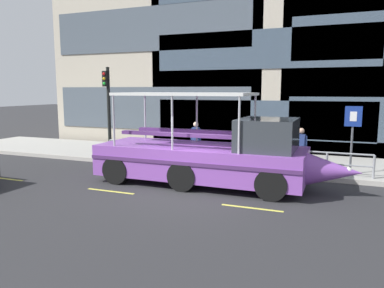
{
  "coord_description": "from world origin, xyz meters",
  "views": [
    {
      "loc": [
        4.62,
        -11.16,
        3.36
      ],
      "look_at": [
        -0.64,
        1.95,
        1.3
      ],
      "focal_mm": 34.63,
      "sensor_mm": 36.0,
      "label": 1
    }
  ],
  "objects_px": {
    "parking_sign": "(353,128)",
    "duck_tour_boat": "(213,156)",
    "traffic_light_pole": "(108,103)",
    "pedestrian_mid_right": "(196,136)",
    "pedestrian_near_bow": "(301,144)",
    "pedestrian_mid_left": "(250,139)"
  },
  "relations": [
    {
      "from": "duck_tour_boat",
      "to": "pedestrian_mid_right",
      "type": "distance_m",
      "value": 4.27
    },
    {
      "from": "traffic_light_pole",
      "to": "parking_sign",
      "type": "bearing_deg",
      "value": 1.19
    },
    {
      "from": "parking_sign",
      "to": "pedestrian_mid_left",
      "type": "distance_m",
      "value": 4.24
    },
    {
      "from": "traffic_light_pole",
      "to": "pedestrian_near_bow",
      "type": "bearing_deg",
      "value": 3.84
    },
    {
      "from": "parking_sign",
      "to": "duck_tour_boat",
      "type": "distance_m",
      "value": 5.46
    },
    {
      "from": "pedestrian_mid_left",
      "to": "pedestrian_mid_right",
      "type": "bearing_deg",
      "value": 179.27
    },
    {
      "from": "duck_tour_boat",
      "to": "pedestrian_mid_left",
      "type": "relative_size",
      "value": 5.4
    },
    {
      "from": "pedestrian_near_bow",
      "to": "duck_tour_boat",
      "type": "bearing_deg",
      "value": -129.68
    },
    {
      "from": "pedestrian_mid_right",
      "to": "pedestrian_near_bow",
      "type": "bearing_deg",
      "value": -5.73
    },
    {
      "from": "pedestrian_near_bow",
      "to": "pedestrian_mid_left",
      "type": "distance_m",
      "value": 2.26
    },
    {
      "from": "duck_tour_boat",
      "to": "pedestrian_mid_left",
      "type": "bearing_deg",
      "value": 82.79
    },
    {
      "from": "traffic_light_pole",
      "to": "pedestrian_mid_left",
      "type": "bearing_deg",
      "value": 8.91
    },
    {
      "from": "duck_tour_boat",
      "to": "parking_sign",
      "type": "bearing_deg",
      "value": 32.07
    },
    {
      "from": "parking_sign",
      "to": "traffic_light_pole",
      "type": "bearing_deg",
      "value": -178.81
    },
    {
      "from": "traffic_light_pole",
      "to": "pedestrian_near_bow",
      "type": "relative_size",
      "value": 2.57
    },
    {
      "from": "pedestrian_near_bow",
      "to": "pedestrian_mid_right",
      "type": "relative_size",
      "value": 0.96
    },
    {
      "from": "parking_sign",
      "to": "duck_tour_boat",
      "type": "relative_size",
      "value": 0.28
    },
    {
      "from": "duck_tour_boat",
      "to": "pedestrian_mid_right",
      "type": "relative_size",
      "value": 5.38
    },
    {
      "from": "traffic_light_pole",
      "to": "pedestrian_mid_right",
      "type": "bearing_deg",
      "value": 14.8
    },
    {
      "from": "parking_sign",
      "to": "pedestrian_mid_right",
      "type": "height_order",
      "value": "parking_sign"
    },
    {
      "from": "duck_tour_boat",
      "to": "pedestrian_mid_left",
      "type": "xyz_separation_m",
      "value": [
        0.47,
        3.68,
        0.16
      ]
    },
    {
      "from": "pedestrian_near_bow",
      "to": "pedestrian_mid_right",
      "type": "distance_m",
      "value": 4.82
    }
  ]
}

